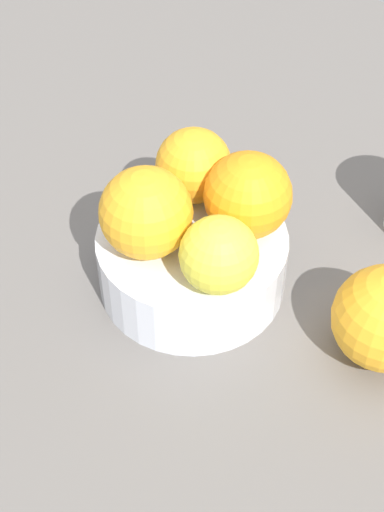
{
  "coord_description": "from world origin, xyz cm",
  "views": [
    {
      "loc": [
        -33.08,
        -31.9,
        51.35
      ],
      "look_at": [
        0.0,
        0.0,
        3.43
      ],
      "focal_mm": 53.78,
      "sensor_mm": 36.0,
      "label": 1
    }
  ],
  "objects_px": {
    "orange_in_bowl_0": "(146,213)",
    "orange_in_bowl_2": "(248,195)",
    "orange_in_bowl_3": "(219,255)",
    "orange_in_bowl_1": "(194,165)",
    "fruit_bowl": "(192,262)"
  },
  "relations": [
    {
      "from": "orange_in_bowl_3",
      "to": "orange_in_bowl_1",
      "type": "bearing_deg",
      "value": 54.3
    },
    {
      "from": "fruit_bowl",
      "to": "orange_in_bowl_3",
      "type": "relative_size",
      "value": 2.62
    },
    {
      "from": "orange_in_bowl_0",
      "to": "orange_in_bowl_1",
      "type": "relative_size",
      "value": 1.15
    },
    {
      "from": "orange_in_bowl_0",
      "to": "orange_in_bowl_2",
      "type": "height_order",
      "value": "orange_in_bowl_0"
    },
    {
      "from": "orange_in_bowl_1",
      "to": "orange_in_bowl_2",
      "type": "relative_size",
      "value": 0.9
    },
    {
      "from": "orange_in_bowl_0",
      "to": "orange_in_bowl_2",
      "type": "bearing_deg",
      "value": -30.85
    },
    {
      "from": "orange_in_bowl_1",
      "to": "orange_in_bowl_2",
      "type": "distance_m",
      "value": 0.06
    },
    {
      "from": "orange_in_bowl_0",
      "to": "orange_in_bowl_1",
      "type": "height_order",
      "value": "orange_in_bowl_0"
    },
    {
      "from": "orange_in_bowl_2",
      "to": "orange_in_bowl_3",
      "type": "bearing_deg",
      "value": -157.97
    },
    {
      "from": "orange_in_bowl_1",
      "to": "orange_in_bowl_3",
      "type": "bearing_deg",
      "value": -125.7
    },
    {
      "from": "orange_in_bowl_0",
      "to": "orange_in_bowl_2",
      "type": "relative_size",
      "value": 1.03
    },
    {
      "from": "orange_in_bowl_1",
      "to": "orange_in_bowl_2",
      "type": "bearing_deg",
      "value": -89.94
    },
    {
      "from": "fruit_bowl",
      "to": "orange_in_bowl_2",
      "type": "height_order",
      "value": "orange_in_bowl_2"
    },
    {
      "from": "orange_in_bowl_0",
      "to": "orange_in_bowl_3",
      "type": "relative_size",
      "value": 1.22
    },
    {
      "from": "fruit_bowl",
      "to": "orange_in_bowl_0",
      "type": "relative_size",
      "value": 2.15
    }
  ]
}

